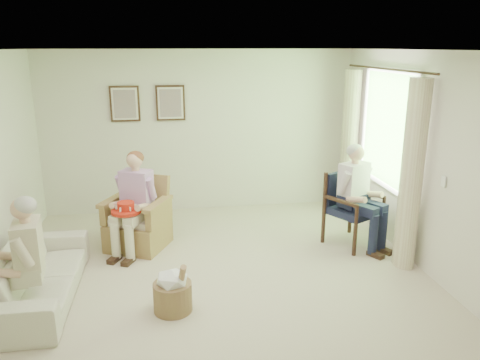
{
  "coord_description": "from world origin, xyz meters",
  "views": [
    {
      "loc": [
        -0.51,
        -4.75,
        2.64
      ],
      "look_at": [
        0.34,
        0.72,
        1.05
      ],
      "focal_mm": 35.0,
      "sensor_mm": 36.0,
      "label": 1
    }
  ],
  "objects_px": {
    "wicker_armchair": "(138,225)",
    "person_sofa": "(23,254)",
    "hatbox": "(173,291)",
    "red_hat": "(126,209)",
    "sofa": "(39,274)",
    "person_wicker": "(135,196)",
    "wood_armchair": "(351,205)",
    "person_dark": "(357,189)"
  },
  "relations": [
    {
      "from": "person_sofa",
      "to": "red_hat",
      "type": "distance_m",
      "value": 1.58
    },
    {
      "from": "person_wicker",
      "to": "red_hat",
      "type": "height_order",
      "value": "person_wicker"
    },
    {
      "from": "wood_armchair",
      "to": "red_hat",
      "type": "height_order",
      "value": "wood_armchair"
    },
    {
      "from": "sofa",
      "to": "person_sofa",
      "type": "distance_m",
      "value": 0.57
    },
    {
      "from": "person_sofa",
      "to": "sofa",
      "type": "bearing_deg",
      "value": 172.02
    },
    {
      "from": "hatbox",
      "to": "wicker_armchair",
      "type": "bearing_deg",
      "value": 104.18
    },
    {
      "from": "sofa",
      "to": "person_wicker",
      "type": "bearing_deg",
      "value": -41.53
    },
    {
      "from": "person_wicker",
      "to": "person_sofa",
      "type": "height_order",
      "value": "person_wicker"
    },
    {
      "from": "wood_armchair",
      "to": "red_hat",
      "type": "bearing_deg",
      "value": 151.01
    },
    {
      "from": "sofa",
      "to": "person_dark",
      "type": "xyz_separation_m",
      "value": [
        3.9,
        0.8,
        0.52
      ]
    },
    {
      "from": "person_wicker",
      "to": "person_dark",
      "type": "relative_size",
      "value": 0.95
    },
    {
      "from": "person_sofa",
      "to": "person_wicker",
      "type": "bearing_deg",
      "value": 138.7
    },
    {
      "from": "wood_armchair",
      "to": "person_wicker",
      "type": "distance_m",
      "value": 2.93
    },
    {
      "from": "wood_armchair",
      "to": "hatbox",
      "type": "xyz_separation_m",
      "value": [
        -2.48,
        -1.44,
        -0.31
      ]
    },
    {
      "from": "red_hat",
      "to": "person_sofa",
      "type": "bearing_deg",
      "value": -123.62
    },
    {
      "from": "red_hat",
      "to": "person_wicker",
      "type": "bearing_deg",
      "value": 58.92
    },
    {
      "from": "wicker_armchair",
      "to": "hatbox",
      "type": "relative_size",
      "value": 1.62
    },
    {
      "from": "wood_armchair",
      "to": "hatbox",
      "type": "bearing_deg",
      "value": -179.45
    },
    {
      "from": "hatbox",
      "to": "sofa",
      "type": "bearing_deg",
      "value": 161.26
    },
    {
      "from": "sofa",
      "to": "person_dark",
      "type": "relative_size",
      "value": 1.4
    },
    {
      "from": "person_sofa",
      "to": "wicker_armchair",
      "type": "bearing_deg",
      "value": 140.81
    },
    {
      "from": "wicker_armchair",
      "to": "hatbox",
      "type": "xyz_separation_m",
      "value": [
        0.43,
        -1.72,
        -0.07
      ]
    },
    {
      "from": "wicker_armchair",
      "to": "person_sofa",
      "type": "relative_size",
      "value": 0.77
    },
    {
      "from": "wood_armchair",
      "to": "sofa",
      "type": "height_order",
      "value": "wood_armchair"
    },
    {
      "from": "person_wicker",
      "to": "hatbox",
      "type": "xyz_separation_m",
      "value": [
        0.43,
        -1.59,
        -0.53
      ]
    },
    {
      "from": "wood_armchair",
      "to": "person_dark",
      "type": "distance_m",
      "value": 0.31
    },
    {
      "from": "sofa",
      "to": "person_sofa",
      "type": "bearing_deg",
      "value": 180.0
    },
    {
      "from": "person_wicker",
      "to": "person_dark",
      "type": "distance_m",
      "value": 2.93
    },
    {
      "from": "wicker_armchair",
      "to": "person_sofa",
      "type": "distance_m",
      "value": 1.94
    },
    {
      "from": "wood_armchair",
      "to": "person_sofa",
      "type": "height_order",
      "value": "person_sofa"
    },
    {
      "from": "wicker_armchair",
      "to": "wood_armchair",
      "type": "relative_size",
      "value": 0.97
    },
    {
      "from": "sofa",
      "to": "person_sofa",
      "type": "relative_size",
      "value": 1.56
    },
    {
      "from": "sofa",
      "to": "person_dark",
      "type": "height_order",
      "value": "person_dark"
    },
    {
      "from": "person_wicker",
      "to": "wicker_armchair",
      "type": "bearing_deg",
      "value": 115.31
    },
    {
      "from": "red_hat",
      "to": "wood_armchair",
      "type": "bearing_deg",
      "value": 0.64
    },
    {
      "from": "hatbox",
      "to": "wood_armchair",
      "type": "bearing_deg",
      "value": 30.17
    },
    {
      "from": "sofa",
      "to": "hatbox",
      "type": "distance_m",
      "value": 1.5
    },
    {
      "from": "person_wicker",
      "to": "person_dark",
      "type": "bearing_deg",
      "value": 19.18
    },
    {
      "from": "person_sofa",
      "to": "red_hat",
      "type": "relative_size",
      "value": 3.26
    },
    {
      "from": "sofa",
      "to": "hatbox",
      "type": "bearing_deg",
      "value": -108.74
    },
    {
      "from": "wicker_armchair",
      "to": "person_sofa",
      "type": "xyz_separation_m",
      "value": [
        -0.98,
        -1.62,
        0.39
      ]
    },
    {
      "from": "hatbox",
      "to": "red_hat",
      "type": "bearing_deg",
      "value": 111.18
    }
  ]
}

